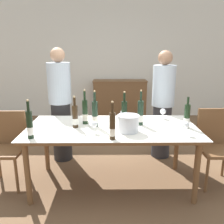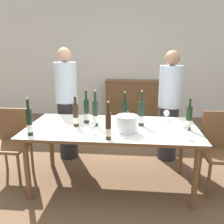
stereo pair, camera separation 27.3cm
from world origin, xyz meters
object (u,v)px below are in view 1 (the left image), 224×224
at_px(wine_bottle_7, 75,117).
at_px(wine_glass_2, 94,125).
at_px(wine_bottle_3, 30,125).
at_px(person_host, 60,106).
at_px(wine_bottle_0, 187,117).
at_px(wine_glass_0, 163,112).
at_px(wine_bottle_4, 140,113).
at_px(wine_glass_1, 186,126).
at_px(ice_bucket, 128,123).
at_px(person_guest_left, 163,106).
at_px(chair_right_end, 216,142).
at_px(sideboard_cabinet, 120,100).
at_px(chair_left_end, 7,143).
at_px(wine_bottle_1, 85,112).
at_px(wine_bottle_5, 95,114).
at_px(wine_bottle_2, 124,114).
at_px(wine_glass_3, 124,113).
at_px(wine_bottle_6, 112,126).
at_px(dining_table, 112,132).

bearing_deg(wine_bottle_7, wine_glass_2, -39.53).
bearing_deg(wine_bottle_3, person_host, 85.22).
height_order(wine_bottle_0, wine_glass_0, wine_bottle_0).
relative_size(wine_bottle_3, wine_bottle_7, 1.09).
distance_m(wine_bottle_7, person_host, 0.81).
xyz_separation_m(wine_bottle_4, wine_glass_1, (0.44, -0.35, -0.04)).
distance_m(ice_bucket, person_guest_left, 1.15).
height_order(wine_glass_1, person_host, person_host).
bearing_deg(chair_right_end, sideboard_cabinet, 110.90).
xyz_separation_m(wine_glass_1, chair_left_end, (-2.07, 0.36, -0.33)).
distance_m(wine_bottle_7, wine_glass_1, 1.24).
bearing_deg(person_host, wine_glass_0, -15.39).
height_order(wine_bottle_0, wine_bottle_1, wine_bottle_1).
height_order(sideboard_cabinet, chair_left_end, sideboard_cabinet).
distance_m(wine_bottle_5, wine_glass_0, 0.93).
height_order(wine_bottle_2, wine_glass_3, wine_bottle_2).
bearing_deg(wine_bottle_2, wine_glass_0, 28.89).
distance_m(wine_bottle_6, wine_bottle_7, 0.57).
bearing_deg(wine_bottle_2, person_guest_left, 50.65).
height_order(wine_bottle_6, person_host, person_host).
bearing_deg(wine_bottle_3, wine_bottle_2, 22.46).
height_order(ice_bucket, chair_left_end, ice_bucket).
distance_m(wine_bottle_0, wine_glass_1, 0.27).
height_order(wine_bottle_7, chair_left_end, wine_bottle_7).
bearing_deg(chair_right_end, person_guest_left, 125.33).
xyz_separation_m(wine_bottle_0, wine_glass_0, (-0.20, 0.36, -0.04)).
bearing_deg(wine_bottle_7, person_host, 113.21).
bearing_deg(wine_bottle_5, person_host, 127.77).
distance_m(ice_bucket, person_host, 1.28).
bearing_deg(wine_bottle_0, person_host, 154.96).
relative_size(dining_table, chair_right_end, 2.15).
bearing_deg(sideboard_cabinet, chair_left_end, -117.99).
relative_size(wine_glass_1, person_host, 0.09).
height_order(wine_bottle_4, chair_right_end, wine_bottle_4).
distance_m(sideboard_cabinet, ice_bucket, 3.09).
distance_m(wine_glass_2, wine_glass_3, 0.55).
xyz_separation_m(wine_bottle_1, wine_glass_2, (0.13, -0.33, -0.05)).
relative_size(wine_bottle_1, wine_bottle_2, 1.02).
xyz_separation_m(wine_bottle_0, wine_glass_1, (-0.08, -0.25, -0.03)).
bearing_deg(wine_glass_3, wine_bottle_7, -157.35).
relative_size(wine_bottle_3, wine_glass_3, 2.71).
bearing_deg(ice_bucket, wine_bottle_7, 166.26).
bearing_deg(wine_glass_3, wine_glass_2, -128.53).
height_order(wine_bottle_5, person_host, person_host).
relative_size(wine_bottle_4, chair_left_end, 0.47).
bearing_deg(wine_bottle_5, person_guest_left, 39.16).
relative_size(wine_bottle_2, wine_glass_3, 2.77).
bearing_deg(wine_glass_2, wine_bottle_6, -44.59).
distance_m(dining_table, wine_bottle_4, 0.41).
bearing_deg(wine_bottle_0, wine_glass_0, 118.32).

